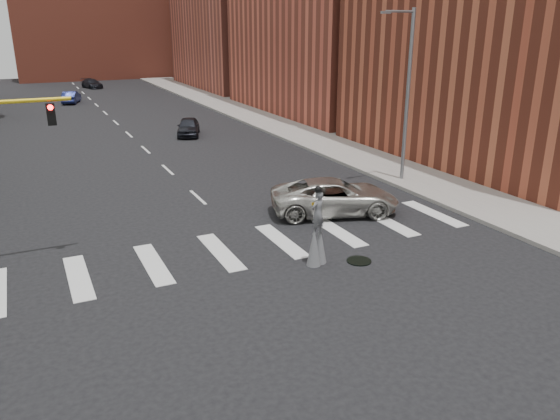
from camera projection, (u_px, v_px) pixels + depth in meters
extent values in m
plane|color=black|center=(262.00, 256.00, 20.43)|extent=(160.00, 160.00, 0.00)
cube|color=gray|center=(279.00, 123.00, 46.84)|extent=(5.00, 90.00, 0.18)
cylinder|color=black|center=(359.00, 261.00, 19.93)|extent=(0.90, 0.90, 0.04)
cube|color=#AB503F|center=(250.00, 9.00, 72.25)|extent=(16.00, 22.00, 20.00)
cube|color=#B24D38|center=(99.00, 18.00, 86.59)|extent=(26.00, 14.00, 18.00)
cylinder|color=slate|center=(407.00, 99.00, 28.56)|extent=(0.20, 0.20, 9.00)
cylinder|color=slate|center=(401.00, 11.00, 26.84)|extent=(1.80, 0.12, 0.12)
cube|color=slate|center=(386.00, 12.00, 26.49)|extent=(0.50, 0.18, 0.12)
cube|color=black|center=(51.00, 114.00, 18.64)|extent=(0.28, 0.18, 0.75)
cylinder|color=#FF0C0C|center=(50.00, 107.00, 18.47)|extent=(0.18, 0.06, 0.18)
cylinder|color=#331F14|center=(320.00, 248.00, 19.69)|extent=(0.07, 0.07, 1.14)
cylinder|color=#331F14|center=(314.00, 250.00, 19.46)|extent=(0.07, 0.07, 1.14)
cone|color=#5E5E63|center=(320.00, 244.00, 19.64)|extent=(0.52, 0.52, 1.43)
cone|color=#5E5E63|center=(314.00, 247.00, 19.42)|extent=(0.52, 0.52, 1.43)
imported|color=#5E5E63|center=(318.00, 213.00, 19.13)|extent=(0.69, 0.58, 1.60)
sphere|color=black|center=(318.00, 189.00, 18.85)|extent=(0.26, 0.26, 0.26)
cylinder|color=black|center=(318.00, 191.00, 18.87)|extent=(0.34, 0.34, 0.02)
cube|color=yellow|center=(315.00, 200.00, 19.08)|extent=(0.22, 0.05, 0.10)
imported|color=#BAB7B0|center=(335.00, 197.00, 24.74)|extent=(6.30, 4.29, 1.60)
imported|color=black|center=(188.00, 127.00, 42.11)|extent=(2.84, 4.31, 1.36)
imported|color=navy|center=(71.00, 97.00, 59.17)|extent=(2.43, 4.17, 1.30)
imported|color=black|center=(92.00, 84.00, 72.97)|extent=(2.72, 4.41, 1.19)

